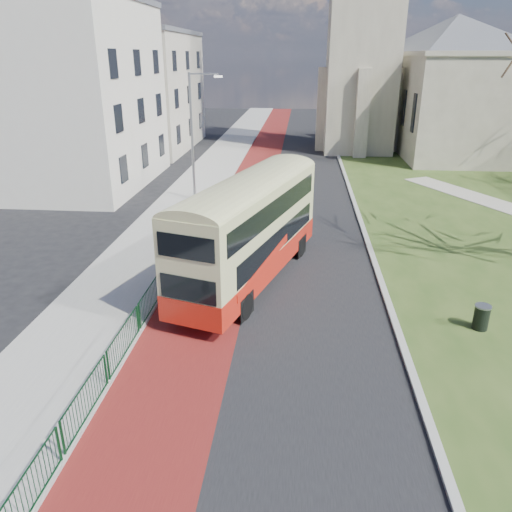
# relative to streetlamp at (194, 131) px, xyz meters

# --- Properties ---
(ground) EXTENTS (160.00, 160.00, 0.00)m
(ground) POSITION_rel_streetlamp_xyz_m (4.35, -18.00, -4.59)
(ground) COLOR black
(ground) RESTS_ON ground
(road_carriageway) EXTENTS (9.00, 120.00, 0.01)m
(road_carriageway) POSITION_rel_streetlamp_xyz_m (5.85, 2.00, -4.59)
(road_carriageway) COLOR black
(road_carriageway) RESTS_ON ground
(bus_lane) EXTENTS (3.40, 120.00, 0.01)m
(bus_lane) POSITION_rel_streetlamp_xyz_m (3.15, 2.00, -4.59)
(bus_lane) COLOR #591414
(bus_lane) RESTS_ON ground
(pavement_west) EXTENTS (4.00, 120.00, 0.12)m
(pavement_west) POSITION_rel_streetlamp_xyz_m (-0.65, 2.00, -4.53)
(pavement_west) COLOR gray
(pavement_west) RESTS_ON ground
(kerb_west) EXTENTS (0.25, 120.00, 0.13)m
(kerb_west) POSITION_rel_streetlamp_xyz_m (1.35, 2.00, -4.53)
(kerb_west) COLOR #999993
(kerb_west) RESTS_ON ground
(kerb_east) EXTENTS (0.25, 80.00, 0.13)m
(kerb_east) POSITION_rel_streetlamp_xyz_m (10.45, 4.00, -4.53)
(kerb_east) COLOR #999993
(kerb_east) RESTS_ON ground
(pedestrian_railing) EXTENTS (0.07, 24.00, 1.12)m
(pedestrian_railing) POSITION_rel_streetlamp_xyz_m (1.40, -14.00, -4.04)
(pedestrian_railing) COLOR #0C3619
(pedestrian_railing) RESTS_ON ground
(gothic_church) EXTENTS (16.38, 18.00, 40.00)m
(gothic_church) POSITION_rel_streetlamp_xyz_m (16.91, 20.00, 8.54)
(gothic_church) COLOR gray
(gothic_church) RESTS_ON ground
(street_block_near) EXTENTS (10.30, 14.30, 13.00)m
(street_block_near) POSITION_rel_streetlamp_xyz_m (-9.65, 4.00, 1.92)
(street_block_near) COLOR beige
(street_block_near) RESTS_ON ground
(street_block_far) EXTENTS (10.30, 16.30, 11.50)m
(street_block_far) POSITION_rel_streetlamp_xyz_m (-9.65, 20.00, 1.17)
(street_block_far) COLOR #BBB09E
(street_block_far) RESTS_ON ground
(streetlamp) EXTENTS (2.13, 0.18, 8.00)m
(streetlamp) POSITION_rel_streetlamp_xyz_m (0.00, 0.00, 0.00)
(streetlamp) COLOR gray
(streetlamp) RESTS_ON pavement_west
(bus) EXTENTS (5.43, 10.76, 4.40)m
(bus) POSITION_rel_streetlamp_xyz_m (4.83, -12.38, -2.09)
(bus) COLOR #B61E10
(bus) RESTS_ON ground
(litter_bin) EXTENTS (0.69, 0.69, 0.92)m
(litter_bin) POSITION_rel_streetlamp_xyz_m (13.38, -15.78, -4.09)
(litter_bin) COLOR black
(litter_bin) RESTS_ON grass_green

